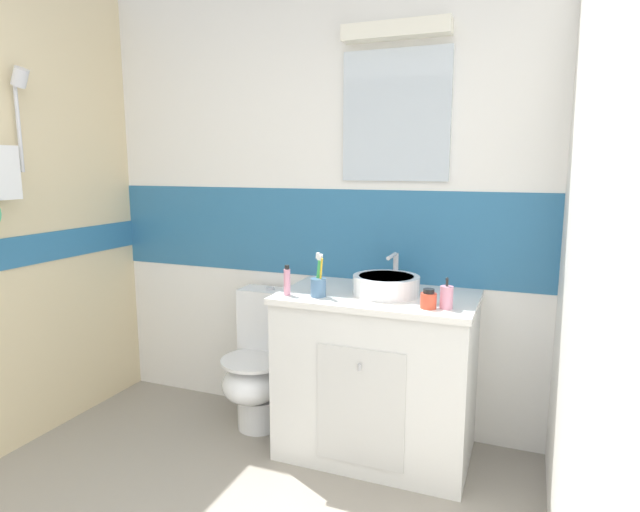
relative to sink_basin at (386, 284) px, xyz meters
The scene contains 9 objects.
wall_back_tiled 0.70m from the sink_basin, 146.21° to the left, with size 3.20×0.20×2.50m.
wall_right_plain 1.29m from the sink_basin, 47.33° to the right, with size 0.10×3.48×2.50m, color white.
vanity_cabinet 0.48m from the sink_basin, behind, with size 0.97×0.60×0.85m.
sink_basin is the anchor object (origin of this frame).
toilet 0.91m from the sink_basin, behind, with size 0.37×0.50×0.79m.
toothbrush_cup 0.34m from the sink_basin, 150.43° to the right, with size 0.08×0.08×0.22m.
soap_dispenser 0.36m from the sink_basin, 26.86° to the right, with size 0.06×0.06×0.14m.
toothpaste_tube_upright 0.49m from the sink_basin, 156.45° to the right, with size 0.03×0.03×0.15m.
hair_gel_jar 0.30m from the sink_basin, 37.30° to the right, with size 0.07×0.07×0.09m.
Camera 1 is at (1.15, -0.40, 1.49)m, focal length 29.91 mm.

